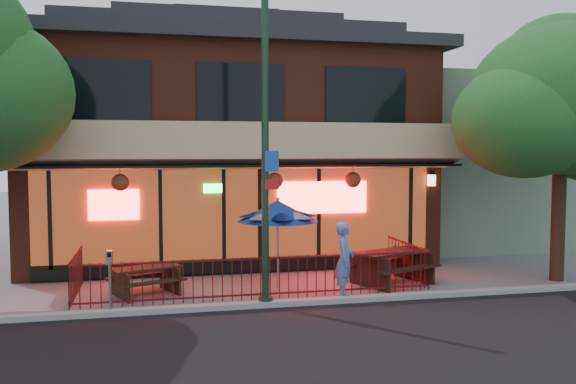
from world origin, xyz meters
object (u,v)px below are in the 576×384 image
pedestrian (344,260)px  parking_meter_near (110,272)px  picnic_table_left (146,276)px  street_light (265,164)px  street_tree_right (562,92)px  picnic_table_right (392,262)px  patio_umbrella (278,211)px

pedestrian → parking_meter_near: (-5.23, -0.41, 0.04)m
picnic_table_left → pedestrian: pedestrian is taller
street_light → street_tree_right: bearing=7.0°
picnic_table_right → street_light: bearing=-157.7°
street_tree_right → picnic_table_right: size_ratio=2.89×
picnic_table_left → parking_meter_near: size_ratio=1.41×
picnic_table_left → pedestrian: 4.72m
picnic_table_right → patio_umbrella: 3.29m
street_tree_right → parking_meter_near: bearing=-174.6°
patio_umbrella → pedestrian: (1.33, -1.22, -1.06)m
street_tree_right → pedestrian: size_ratio=3.95×
street_light → patio_umbrella: bearing=68.9°
street_tree_right → parking_meter_near: street_tree_right is taller
patio_umbrella → parking_meter_near: size_ratio=1.66×
street_light → patio_umbrella: street_light is taller
patio_umbrella → pedestrian: bearing=-42.6°
picnic_table_left → parking_meter_near: bearing=-112.7°
street_light → picnic_table_left: street_light is taller
street_light → parking_meter_near: bearing=-178.7°
street_tree_right → parking_meter_near: 12.09m
parking_meter_near → pedestrian: bearing=4.4°
street_light → picnic_table_left: bearing=148.2°
pedestrian → street_tree_right: bearing=-59.6°
street_tree_right → pedestrian: (-6.11, -0.66, -4.07)m
pedestrian → parking_meter_near: bearing=118.6°
street_light → parking_meter_near: size_ratio=5.11×
street_light → pedestrian: size_ratio=3.94×
street_light → picnic_table_right: bearing=22.3°
street_light → street_tree_right: street_tree_right is taller
street_tree_right → picnic_table_right: street_tree_right is taller
street_light → pedestrian: 2.99m
street_tree_right → patio_umbrella: 8.05m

